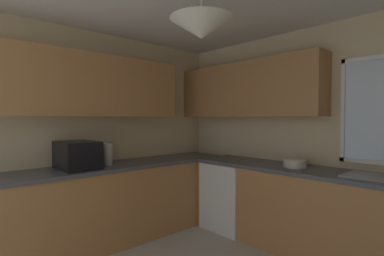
# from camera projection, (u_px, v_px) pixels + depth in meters

# --- Properties ---
(room_shell) EXTENTS (4.01, 3.83, 2.53)m
(room_shell) POSITION_uv_depth(u_px,v_px,m) (210.00, 87.00, 2.64)
(room_shell) COLOR beige
(room_shell) RESTS_ON ground_plane
(counter_run_left) EXTENTS (0.65, 3.44, 0.89)m
(counter_run_left) POSITION_uv_depth(u_px,v_px,m) (99.00, 206.00, 3.27)
(counter_run_left) COLOR #AD7542
(counter_run_left) RESTS_ON ground_plane
(counter_run_back) EXTENTS (3.10, 0.65, 0.89)m
(counter_run_back) POSITION_uv_depth(u_px,v_px,m) (324.00, 215.00, 2.96)
(counter_run_back) COLOR #AD7542
(counter_run_back) RESTS_ON ground_plane
(dishwasher) EXTENTS (0.60, 0.60, 0.85)m
(dishwasher) POSITION_uv_depth(u_px,v_px,m) (232.00, 195.00, 3.81)
(dishwasher) COLOR white
(dishwasher) RESTS_ON ground_plane
(microwave) EXTENTS (0.48, 0.36, 0.29)m
(microwave) POSITION_uv_depth(u_px,v_px,m) (77.00, 155.00, 3.09)
(microwave) COLOR black
(microwave) RESTS_ON counter_run_left
(kettle) EXTENTS (0.11, 0.11, 0.25)m
(kettle) POSITION_uv_depth(u_px,v_px,m) (108.00, 154.00, 3.30)
(kettle) COLOR #B7B7BC
(kettle) RESTS_ON counter_run_left
(bowl) EXTENTS (0.24, 0.24, 0.09)m
(bowl) POSITION_uv_depth(u_px,v_px,m) (295.00, 163.00, 3.18)
(bowl) COLOR beige
(bowl) RESTS_ON counter_run_back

